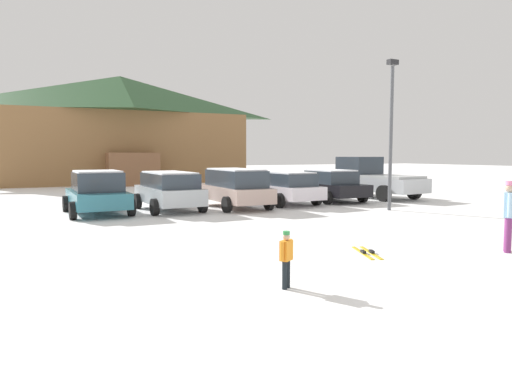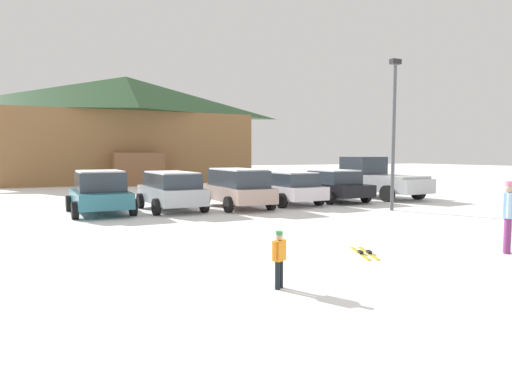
% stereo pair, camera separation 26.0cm
% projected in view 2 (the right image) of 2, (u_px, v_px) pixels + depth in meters
% --- Properties ---
extents(ground, '(160.00, 160.00, 0.00)m').
position_uv_depth(ground, '(501.00, 298.00, 7.27)').
color(ground, white).
extents(ski_lodge, '(19.86, 9.95, 8.59)m').
position_uv_depth(ski_lodge, '(127.00, 129.00, 37.30)').
color(ski_lodge, olive).
rests_on(ski_lodge, ground).
extents(parked_teal_hatchback, '(2.25, 4.09, 1.67)m').
position_uv_depth(parked_teal_hatchback, '(100.00, 192.00, 17.50)').
color(parked_teal_hatchback, teal).
rests_on(parked_teal_hatchback, ground).
extents(parked_silver_wagon, '(2.19, 4.11, 1.58)m').
position_uv_depth(parked_silver_wagon, '(171.00, 189.00, 18.56)').
color(parked_silver_wagon, '#B3BBC1').
rests_on(parked_silver_wagon, ground).
extents(parked_beige_suv, '(2.16, 4.38, 1.68)m').
position_uv_depth(parked_beige_suv, '(237.00, 187.00, 19.42)').
color(parked_beige_suv, '#BC9E92').
rests_on(parked_beige_suv, ground).
extents(parked_white_suv, '(2.31, 4.63, 1.50)m').
position_uv_depth(parked_white_suv, '(284.00, 186.00, 21.03)').
color(parked_white_suv, silver).
rests_on(parked_white_suv, ground).
extents(parked_black_sedan, '(2.34, 4.49, 1.54)m').
position_uv_depth(parked_black_sedan, '(332.00, 185.00, 22.30)').
color(parked_black_sedan, black).
rests_on(parked_black_sedan, ground).
extents(pickup_truck, '(2.70, 5.75, 2.15)m').
position_uv_depth(pickup_truck, '(375.00, 179.00, 24.07)').
color(pickup_truck, '#B7BCC0').
rests_on(pickup_truck, ground).
extents(skier_child_in_orange_jacket, '(0.32, 0.24, 0.99)m').
position_uv_depth(skier_child_in_orange_jacket, '(279.00, 256.00, 7.72)').
color(skier_child_in_orange_jacket, black).
rests_on(skier_child_in_orange_jacket, ground).
extents(skier_adult_in_blue_parka, '(0.52, 0.43, 1.67)m').
position_uv_depth(skier_adult_in_blue_parka, '(508.00, 213.00, 10.50)').
color(skier_adult_in_blue_parka, '#732D65').
rests_on(skier_adult_in_blue_parka, ground).
extents(pair_of_skis, '(0.79, 1.39, 0.08)m').
position_uv_depth(pair_of_skis, '(364.00, 253.00, 10.48)').
color(pair_of_skis, gold).
rests_on(pair_of_skis, ground).
extents(lamp_post, '(0.44, 0.24, 6.05)m').
position_uv_depth(lamp_post, '(394.00, 127.00, 18.32)').
color(lamp_post, '#515459').
rests_on(lamp_post, ground).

